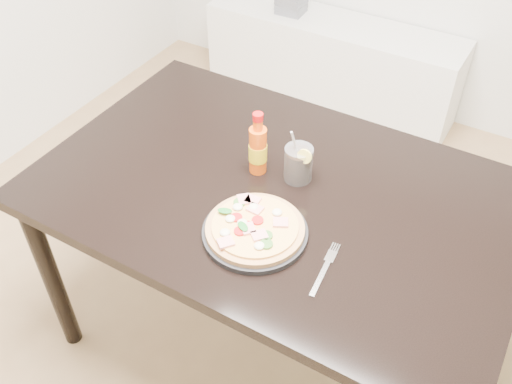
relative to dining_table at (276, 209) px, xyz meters
The scene contains 9 objects.
room_shell 1.10m from the dining_table, 59.84° to the right, with size 4.50×4.50×4.50m.
dining_table is the anchor object (origin of this frame).
plate 0.22m from the dining_table, 78.56° to the right, with size 0.28×0.28×0.02m, color black.
pizza 0.22m from the dining_table, 79.23° to the right, with size 0.26×0.26×0.03m.
hot_sauce_bottle 0.19m from the dining_table, 154.56° to the left, with size 0.06×0.06×0.21m.
cola_cup 0.16m from the dining_table, 66.70° to the left, with size 0.09×0.08×0.17m.
fork 0.33m from the dining_table, 38.78° to the right, with size 0.04×0.19×0.00m.
media_console 1.67m from the dining_table, 107.72° to the left, with size 1.40×0.34×0.50m, color white.
cd_stack 1.70m from the dining_table, 116.02° to the left, with size 0.14×0.12×0.11m.
Camera 1 is at (0.26, -0.56, 1.86)m, focal length 40.00 mm.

